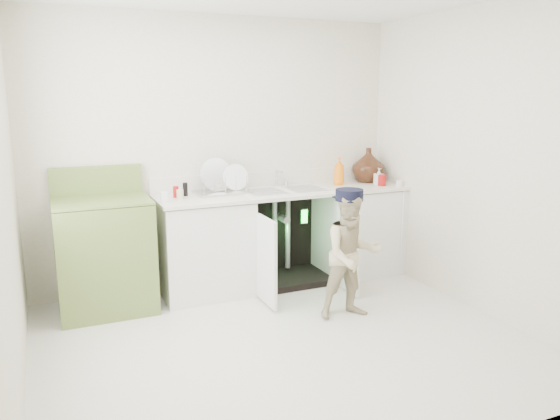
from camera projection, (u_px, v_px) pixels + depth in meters
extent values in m
plane|color=beige|center=(284.00, 341.00, 4.05)|extent=(3.50, 3.50, 0.00)
cube|color=silver|center=(219.00, 153.00, 5.13)|extent=(3.50, 2.50, 0.02)
cube|color=silver|center=(421.00, 219.00, 2.44)|extent=(3.50, 2.50, 0.02)
cube|color=silver|center=(3.00, 192.00, 3.10)|extent=(2.50, 3.00, 0.02)
cube|color=silver|center=(479.00, 162.00, 4.47)|extent=(2.50, 3.00, 0.02)
cube|color=white|center=(205.00, 248.00, 4.93)|extent=(0.80, 0.60, 0.86)
cube|color=white|center=(357.00, 231.00, 5.56)|extent=(0.80, 0.60, 0.86)
cube|color=black|center=(274.00, 232.00, 5.49)|extent=(0.80, 0.06, 0.86)
cube|color=black|center=(285.00, 278.00, 5.33)|extent=(0.80, 0.60, 0.06)
cylinder|color=gray|center=(275.00, 235.00, 5.31)|extent=(0.05, 0.05, 0.70)
cylinder|color=gray|center=(288.00, 234.00, 5.36)|extent=(0.05, 0.05, 0.70)
cylinder|color=gray|center=(283.00, 219.00, 5.25)|extent=(0.07, 0.18, 0.07)
cube|color=white|center=(267.00, 261.00, 4.65)|extent=(0.03, 0.40, 0.76)
cube|color=white|center=(348.00, 251.00, 4.96)|extent=(0.02, 0.40, 0.76)
cube|color=silver|center=(286.00, 192.00, 5.15)|extent=(2.44, 0.64, 0.03)
cube|color=silver|center=(274.00, 179.00, 5.39)|extent=(2.44, 0.02, 0.15)
cube|color=white|center=(286.00, 191.00, 5.15)|extent=(0.85, 0.55, 0.02)
cube|color=gray|center=(265.00, 192.00, 5.07)|extent=(0.34, 0.40, 0.01)
cube|color=gray|center=(305.00, 189.00, 5.23)|extent=(0.34, 0.40, 0.01)
cylinder|color=silver|center=(276.00, 178.00, 5.33)|extent=(0.03, 0.03, 0.17)
cylinder|color=silver|center=(279.00, 171.00, 5.26)|extent=(0.02, 0.14, 0.02)
cylinder|color=silver|center=(287.00, 182.00, 5.38)|extent=(0.04, 0.04, 0.06)
cylinder|color=white|center=(402.00, 223.00, 5.39)|extent=(0.01, 0.01, 0.70)
cube|color=white|center=(399.00, 183.00, 5.39)|extent=(0.04, 0.02, 0.06)
cube|color=silver|center=(222.00, 192.00, 5.02)|extent=(0.50, 0.33, 0.02)
cylinder|color=silver|center=(217.00, 182.00, 5.01)|extent=(0.31, 0.11, 0.30)
cylinder|color=white|center=(236.00, 183.00, 5.06)|extent=(0.24, 0.06, 0.24)
cylinder|color=silver|center=(204.00, 186.00, 4.84)|extent=(0.01, 0.01, 0.14)
cylinder|color=silver|center=(215.00, 185.00, 4.88)|extent=(0.01, 0.01, 0.14)
cylinder|color=silver|center=(225.00, 185.00, 4.92)|extent=(0.01, 0.01, 0.14)
cylinder|color=silver|center=(236.00, 184.00, 4.96)|extent=(0.01, 0.01, 0.14)
cylinder|color=silver|center=(246.00, 183.00, 5.00)|extent=(0.01, 0.01, 0.14)
imported|color=#422712|center=(368.00, 165.00, 5.63)|extent=(0.34, 0.34, 0.35)
imported|color=orange|center=(339.00, 171.00, 5.46)|extent=(0.11, 0.11, 0.28)
imported|color=silver|center=(379.00, 176.00, 5.47)|extent=(0.08, 0.08, 0.17)
cylinder|color=#A40F0E|center=(382.00, 180.00, 5.42)|extent=(0.08, 0.08, 0.11)
cylinder|color=#A40E0E|center=(176.00, 192.00, 4.81)|extent=(0.05, 0.05, 0.10)
cylinder|color=beige|center=(180.00, 194.00, 4.75)|extent=(0.06, 0.06, 0.08)
cylinder|color=black|center=(185.00, 189.00, 4.88)|extent=(0.04, 0.04, 0.12)
cube|color=white|center=(164.00, 197.00, 4.59)|extent=(0.05, 0.05, 0.09)
cube|color=olive|center=(105.00, 256.00, 4.56)|extent=(0.77, 0.65, 0.93)
cube|color=olive|center=(101.00, 200.00, 4.46)|extent=(0.77, 0.65, 0.02)
cube|color=olive|center=(96.00, 180.00, 4.69)|extent=(0.77, 0.06, 0.24)
cylinder|color=black|center=(77.00, 207.00, 4.25)|extent=(0.17, 0.17, 0.02)
cylinder|color=silver|center=(77.00, 205.00, 4.24)|extent=(0.20, 0.20, 0.01)
cylinder|color=black|center=(75.00, 199.00, 4.53)|extent=(0.17, 0.17, 0.02)
cylinder|color=silver|center=(75.00, 198.00, 4.53)|extent=(0.20, 0.20, 0.01)
cylinder|color=black|center=(128.00, 203.00, 4.40)|extent=(0.17, 0.17, 0.02)
cylinder|color=silver|center=(128.00, 201.00, 4.39)|extent=(0.20, 0.20, 0.01)
cylinder|color=black|center=(122.00, 196.00, 4.68)|extent=(0.17, 0.17, 0.02)
cylinder|color=silver|center=(122.00, 195.00, 4.68)|extent=(0.20, 0.20, 0.01)
imported|color=beige|center=(352.00, 255.00, 4.40)|extent=(0.55, 0.45, 1.05)
cylinder|color=black|center=(354.00, 195.00, 4.29)|extent=(0.24, 0.24, 0.09)
cube|color=black|center=(348.00, 197.00, 4.39)|extent=(0.18, 0.11, 0.01)
cube|color=black|center=(304.00, 216.00, 4.89)|extent=(0.07, 0.01, 0.14)
cube|color=#26F23F|center=(304.00, 216.00, 4.89)|extent=(0.06, 0.00, 0.12)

